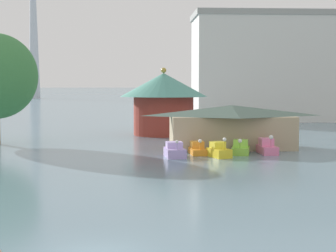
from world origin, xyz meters
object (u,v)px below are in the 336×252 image
background_building_block (278,67)px  pedal_boat_lavender (175,151)px  boathouse (231,126)px  green_roof_pavilion (164,98)px  pedal_boat_orange (198,149)px  pedal_boat_pink (267,148)px  pedal_boat_yellow (219,151)px  pedal_boat_lime (241,148)px

background_building_block → pedal_boat_lavender: bearing=-114.3°
pedal_boat_lavender → boathouse: 9.15m
pedal_boat_lavender → green_roof_pavilion: 21.89m
pedal_boat_lavender → green_roof_pavilion: bearing=174.7°
pedal_boat_lavender → background_building_block: background_building_block is taller
pedal_boat_orange → pedal_boat_pink: size_ratio=1.02×
pedal_boat_orange → boathouse: 6.38m
pedal_boat_yellow → green_roof_pavilion: size_ratio=0.25×
background_building_block → pedal_boat_orange: bearing=-112.8°
pedal_boat_pink → green_roof_pavilion: bearing=-158.6°
boathouse → pedal_boat_orange: bearing=-130.5°
pedal_boat_orange → background_building_block: background_building_block is taller
green_roof_pavilion → pedal_boat_lime: bearing=-72.6°
pedal_boat_orange → green_roof_pavilion: bearing=-176.9°
pedal_boat_orange → pedal_boat_lavender: bearing=-55.0°
green_roof_pavilion → background_building_block: (21.86, 27.18, 4.89)m
pedal_boat_orange → pedal_boat_lime: size_ratio=0.96×
boathouse → background_building_block: (15.69, 42.23, 7.30)m
pedal_boat_orange → background_building_block: (19.66, 46.88, 9.12)m
pedal_boat_lavender → pedal_boat_yellow: (3.94, -0.34, 0.02)m
pedal_boat_lime → pedal_boat_pink: bearing=106.5°
pedal_boat_lavender → pedal_boat_pink: bearing=96.5°
green_roof_pavilion → pedal_boat_orange: bearing=-83.6°
pedal_boat_orange → pedal_boat_yellow: bearing=34.5°
green_roof_pavilion → background_building_block: background_building_block is taller
pedal_boat_lavender → pedal_boat_yellow: size_ratio=1.08×
pedal_boat_yellow → pedal_boat_lime: pedal_boat_yellow is taller
pedal_boat_lime → boathouse: bearing=-165.7°
pedal_boat_lavender → pedal_boat_lime: 6.53m
pedal_boat_orange → pedal_boat_yellow: (1.66, -2.14, 0.09)m
background_building_block → boathouse: bearing=-110.4°
pedal_boat_lavender → pedal_boat_pink: pedal_boat_pink is taller
pedal_boat_orange → boathouse: boathouse is taller
pedal_boat_pink → green_roof_pavilion: size_ratio=0.27×
pedal_boat_orange → boathouse: bearing=136.2°
pedal_boat_orange → background_building_block: bearing=154.0°
pedal_boat_yellow → boathouse: boathouse is taller
pedal_boat_lime → pedal_boat_pink: 2.54m
pedal_boat_pink → pedal_boat_orange: bearing=-92.5°
pedal_boat_yellow → pedal_boat_lime: bearing=111.4°
pedal_boat_lime → green_roof_pavilion: (-6.22, 19.80, 4.17)m
background_building_block → pedal_boat_pink: bearing=-105.6°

